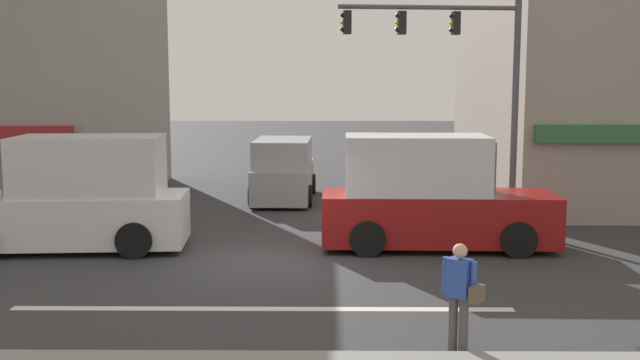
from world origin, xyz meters
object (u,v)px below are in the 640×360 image
box_truck_crossing_rightbound (76,198)px  pedestrian_foreground_with_bag (460,291)px  van_crossing_center (284,171)px  box_truck_approaching_near (430,197)px  traffic_light_mast (468,71)px  utility_pole_far_right (571,75)px

box_truck_crossing_rightbound → pedestrian_foreground_with_bag: size_ratio=3.43×
van_crossing_center → box_truck_crossing_rightbound: bearing=-121.1°
box_truck_approaching_near → box_truck_crossing_rightbound: bearing=-178.0°
traffic_light_mast → pedestrian_foreground_with_bag: (-1.77, -9.27, -3.35)m
utility_pole_far_right → van_crossing_center: utility_pole_far_right is taller
traffic_light_mast → pedestrian_foreground_with_bag: traffic_light_mast is taller
traffic_light_mast → box_truck_approaching_near: bearing=-120.6°
utility_pole_far_right → box_truck_approaching_near: utility_pole_far_right is taller
box_truck_crossing_rightbound → pedestrian_foreground_with_bag: bearing=-40.5°
traffic_light_mast → box_truck_crossing_rightbound: (-9.77, -2.42, -3.05)m
box_truck_crossing_rightbound → traffic_light_mast: bearing=13.9°
traffic_light_mast → van_crossing_center: (-5.23, 5.12, -3.30)m
box_truck_approaching_near → traffic_light_mast: bearing=59.4°
traffic_light_mast → box_truck_approaching_near: traffic_light_mast is taller
traffic_light_mast → box_truck_crossing_rightbound: 10.52m
box_truck_approaching_near → van_crossing_center: size_ratio=1.22×
utility_pole_far_right → pedestrian_foreground_with_bag: 14.32m
utility_pole_far_right → box_truck_crossing_rightbound: (-13.60, -5.91, -2.99)m
utility_pole_far_right → traffic_light_mast: utility_pole_far_right is taller
van_crossing_center → pedestrian_foreground_with_bag: bearing=-76.5°
box_truck_crossing_rightbound → van_crossing_center: (4.54, 7.54, -0.25)m
utility_pole_far_right → box_truck_approaching_near: size_ratio=1.45×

